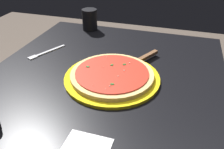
{
  "coord_description": "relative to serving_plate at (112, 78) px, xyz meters",
  "views": [
    {
      "loc": [
        -0.71,
        -0.25,
        1.2
      ],
      "look_at": [
        -0.02,
        -0.04,
        0.74
      ],
      "focal_mm": 37.52,
      "sensor_mm": 36.0,
      "label": 1
    }
  ],
  "objects": [
    {
      "name": "restaurant_table",
      "position": [
        0.02,
        0.04,
        -0.13
      ],
      "size": [
        0.98,
        0.89,
        0.72
      ],
      "color": "black",
      "rests_on": "ground_plane"
    },
    {
      "name": "serving_plate",
      "position": [
        0.0,
        0.0,
        0.0
      ],
      "size": [
        0.35,
        0.35,
        0.01
      ],
      "primitive_type": "cylinder",
      "color": "yellow",
      "rests_on": "restaurant_table"
    },
    {
      "name": "pizza",
      "position": [
        0.0,
        -0.0,
        0.02
      ],
      "size": [
        0.31,
        0.31,
        0.02
      ],
      "color": "#DBB26B",
      "rests_on": "serving_plate"
    },
    {
      "name": "pizza_server",
      "position": [
        0.15,
        -0.08,
        0.01
      ],
      "size": [
        0.21,
        0.14,
        0.01
      ],
      "color": "silver",
      "rests_on": "serving_plate"
    },
    {
      "name": "cup_tall_drink",
      "position": [
        0.44,
        0.26,
        0.05
      ],
      "size": [
        0.08,
        0.08,
        0.11
      ],
      "primitive_type": "cylinder",
      "color": "black",
      "rests_on": "restaurant_table"
    },
    {
      "name": "fork",
      "position": [
        0.11,
        0.35,
        -0.0
      ],
      "size": [
        0.18,
        0.1,
        0.0
      ],
      "color": "silver",
      "rests_on": "restaurant_table"
    }
  ]
}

